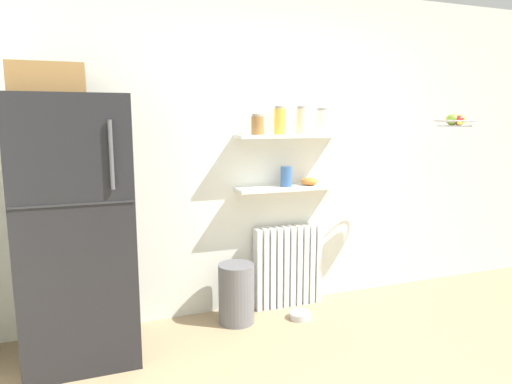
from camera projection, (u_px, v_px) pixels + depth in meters
back_wall at (261, 152)px, 3.68m from camera, size 7.04×0.10×2.60m
refrigerator at (77, 224)px, 2.91m from camera, size 0.69×0.72×1.89m
radiator at (288, 266)px, 3.78m from camera, size 0.58×0.12×0.69m
wall_shelf_lower at (290, 188)px, 3.65m from camera, size 0.90×0.22×0.02m
wall_shelf_upper at (291, 136)px, 3.58m from camera, size 0.90×0.22×0.02m
storage_jar_0 at (257, 124)px, 3.47m from camera, size 0.10×0.10×0.16m
storage_jar_1 at (280, 121)px, 3.53m from camera, size 0.09×0.09×0.22m
storage_jar_2 at (302, 120)px, 3.59m from camera, size 0.08×0.08×0.22m
storage_jar_3 at (323, 121)px, 3.65m from camera, size 0.10×0.10×0.21m
vase at (286, 176)px, 3.62m from camera, size 0.09×0.09×0.16m
shelf_bowl at (309, 181)px, 3.70m from camera, size 0.14×0.14×0.06m
trash_bin at (236, 293)px, 3.48m from camera, size 0.28×0.28×0.47m
pet_food_bowl at (300, 315)px, 3.57m from camera, size 0.17×0.17×0.05m
hanging_fruit_basket at (455, 121)px, 3.56m from camera, size 0.32×0.32×0.10m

